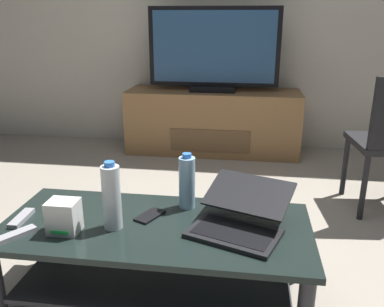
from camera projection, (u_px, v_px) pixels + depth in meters
The scene contains 11 objects.
ground_plane at pixel (191, 294), 1.89m from camera, with size 7.68×7.68×0.00m, color #9E9384.
coffee_table at pixel (156, 249), 1.75m from camera, with size 1.30×0.58×0.39m.
media_cabinet at pixel (213, 122), 3.78m from camera, with size 1.57×0.48×0.58m.
television at pixel (214, 51), 3.56m from camera, with size 1.15×0.20×0.73m.
laptop at pixel (240, 217), 1.65m from camera, with size 0.46×0.47×0.17m.
router_box at pixel (64, 217), 1.63m from camera, with size 0.12×0.10×0.14m.
water_bottle_near at pixel (187, 182), 1.82m from camera, with size 0.07×0.07×0.26m.
water_bottle_far at pixel (112, 197), 1.64m from camera, with size 0.08×0.08×0.29m.
cell_phone at pixel (150, 216), 1.77m from camera, with size 0.07×0.14×0.01m, color black.
tv_remote at pixel (21, 218), 1.74m from camera, with size 0.04×0.16×0.02m, color #99999E.
soundbar_remote at pixel (16, 235), 1.61m from camera, with size 0.04×0.16×0.02m, color #99999E.
Camera 1 is at (0.23, -1.56, 1.22)m, focal length 38.09 mm.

